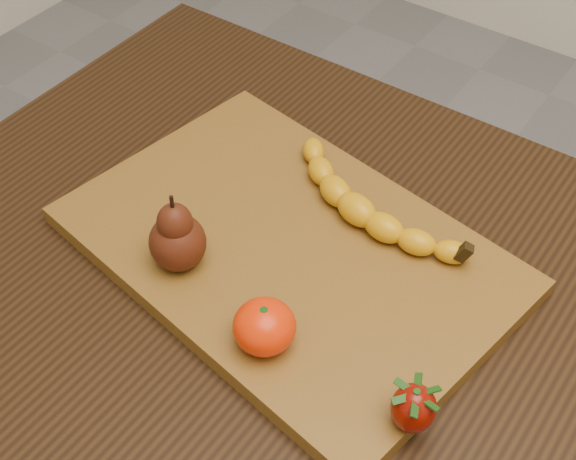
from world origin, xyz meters
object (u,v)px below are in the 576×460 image
Objects in this scene: cutting_board at (288,250)px; pear at (176,231)px; mandarin at (264,327)px; table at (332,360)px.

pear reaches higher than cutting_board.
cutting_board is 7.74× the size of mandarin.
cutting_board is 0.13m from mandarin.
table is 0.23m from pear.
pear is 0.13m from mandarin.
mandarin is at bearing -13.77° from pear.
table is 17.21× the size of mandarin.
cutting_board is (-0.08, 0.02, 0.11)m from table.
mandarin is (0.06, -0.12, 0.03)m from cutting_board.
table is 11.19× the size of pear.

